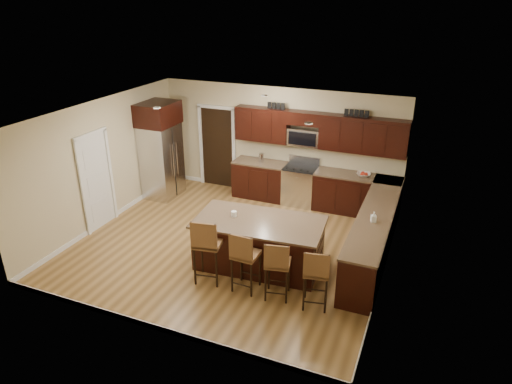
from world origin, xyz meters
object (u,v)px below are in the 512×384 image
at_px(stool_right, 277,264).
at_px(stool_extra, 316,272).
at_px(island, 259,245).
at_px(stool_left, 207,244).
at_px(refrigerator, 161,149).
at_px(stool_mid, 244,255).
at_px(range, 300,185).

xyz_separation_m(stool_right, stool_extra, (0.65, 0.00, 0.00)).
xyz_separation_m(island, stool_extra, (1.31, -0.84, 0.24)).
height_order(stool_left, stool_extra, stool_left).
bearing_deg(stool_extra, island, 135.43).
bearing_deg(refrigerator, stool_mid, -40.07).
height_order(stool_left, stool_right, stool_left).
distance_m(stool_right, refrigerator, 5.04).
distance_m(island, stool_mid, 0.89).
bearing_deg(range, stool_mid, -87.17).
bearing_deg(stool_extra, stool_mid, 168.42).
distance_m(stool_mid, refrigerator, 4.58).
height_order(stool_left, refrigerator, refrigerator).
bearing_deg(range, refrigerator, -165.91).
xyz_separation_m(refrigerator, stool_extra, (4.72, -2.93, -0.53)).
bearing_deg(island, stool_extra, -37.30).
distance_m(range, stool_mid, 3.77).
xyz_separation_m(island, stool_mid, (0.07, -0.85, 0.27)).
relative_size(stool_left, stool_right, 1.14).
height_order(range, refrigerator, refrigerator).
distance_m(island, refrigerator, 4.07).
xyz_separation_m(stool_left, refrigerator, (-2.79, 2.94, 0.44)).
relative_size(stool_left, stool_mid, 1.10).
bearing_deg(refrigerator, range, 14.09).
xyz_separation_m(stool_mid, stool_extra, (1.23, 0.00, -0.03)).
bearing_deg(stool_extra, stool_left, 168.52).
bearing_deg(stool_extra, refrigerator, 136.43).
relative_size(refrigerator, stool_extra, 2.18).
bearing_deg(stool_mid, stool_extra, 2.00).
relative_size(range, stool_mid, 0.99).
xyz_separation_m(stool_mid, stool_right, (0.58, 0.00, -0.03)).
bearing_deg(island, stool_right, -56.54).
distance_m(island, stool_left, 1.11).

